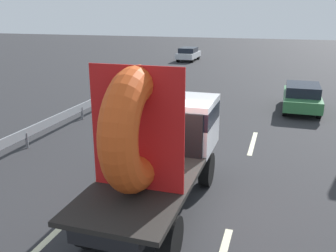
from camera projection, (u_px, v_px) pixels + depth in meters
name	position (u px, v px, depth m)	size (l,w,h in m)	color
ground_plane	(172.00, 207.00, 9.00)	(120.00, 120.00, 0.00)	#28282B
flatbed_truck	(161.00, 137.00, 8.62)	(2.02, 5.32, 3.61)	black
distant_sedan	(302.00, 96.00, 17.56)	(1.67, 3.89, 1.27)	black
guardrail	(57.00, 119.00, 14.41)	(0.10, 14.99, 0.71)	gray
lane_dash_left_near	(45.00, 243.00, 7.59)	(2.87, 0.16, 0.01)	beige
lane_dash_left_far	(163.00, 130.00, 14.81)	(2.38, 0.16, 0.01)	beige
lane_dash_right_far	(253.00, 143.00, 13.34)	(2.55, 0.16, 0.01)	beige
oncoming_car	(188.00, 54.00, 35.44)	(1.63, 3.81, 1.24)	black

